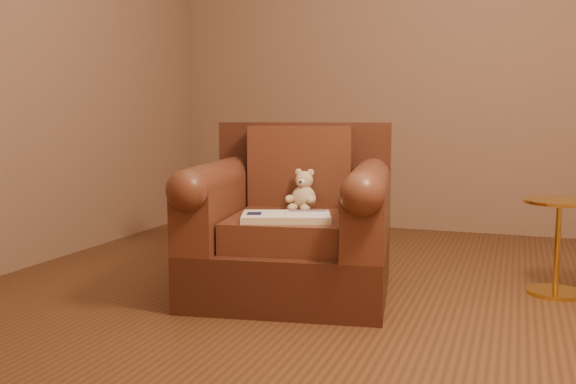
% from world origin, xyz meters
% --- Properties ---
extents(floor, '(4.00, 4.00, 0.00)m').
position_xyz_m(floor, '(0.00, 0.00, 0.00)').
color(floor, brown).
rests_on(floor, ground).
extents(armchair, '(1.09, 1.05, 0.86)m').
position_xyz_m(armchair, '(-0.35, -0.01, 0.33)').
color(armchair, '#422116').
rests_on(armchair, floor).
extents(teddy_bear, '(0.16, 0.18, 0.22)m').
position_xyz_m(teddy_bear, '(-0.32, 0.08, 0.49)').
color(teddy_bear, beige).
rests_on(teddy_bear, armchair).
extents(guidebook, '(0.47, 0.37, 0.03)m').
position_xyz_m(guidebook, '(-0.29, -0.25, 0.43)').
color(guidebook, beige).
rests_on(guidebook, armchair).
extents(side_table, '(0.34, 0.34, 0.48)m').
position_xyz_m(side_table, '(0.92, 0.39, 0.26)').
color(side_table, gold).
rests_on(side_table, floor).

